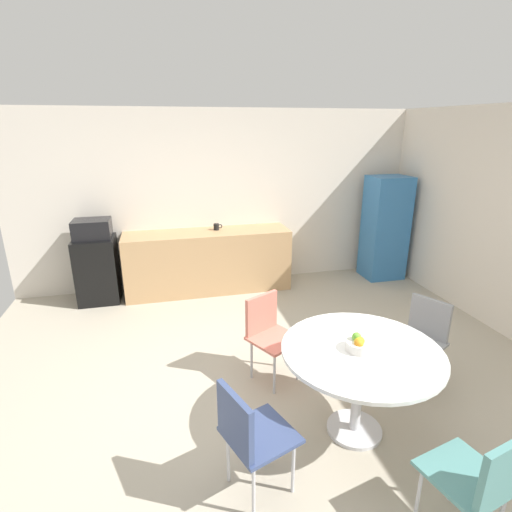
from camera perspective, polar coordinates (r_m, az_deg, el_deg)
ground_plane at (r=3.79m, az=2.72°, el=-20.05°), size 6.00×6.00×0.00m
wall_back at (r=6.00m, az=-5.20°, el=8.21°), size 6.00×0.10×2.60m
counter_block at (r=5.85m, az=-6.92°, el=-0.75°), size 2.39×0.60×0.90m
mini_fridge at (r=5.89m, az=-21.99°, el=-1.85°), size 0.54×0.54×0.90m
microwave at (r=5.73m, az=-22.68°, el=3.63°), size 0.48×0.38×0.26m
locker_cabinet at (r=6.57m, az=18.21°, el=3.89°), size 0.60×0.50×1.62m
round_table at (r=3.21m, az=14.93°, el=-14.78°), size 1.21×1.21×0.76m
chair_teal at (r=2.78m, az=30.14°, el=-25.98°), size 0.50×0.50×0.83m
chair_gray at (r=4.06m, az=23.10°, el=-10.10°), size 0.57×0.57×0.83m
chair_coral at (r=3.82m, az=1.75°, el=-10.32°), size 0.57×0.57×0.83m
chair_navy at (r=2.73m, az=-1.23°, el=-23.97°), size 0.54×0.54×0.83m
fruit_bowl at (r=3.10m, az=14.75°, el=-12.23°), size 0.21×0.21×0.13m
mug_white at (r=5.79m, az=-5.75°, el=4.25°), size 0.13×0.08×0.09m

